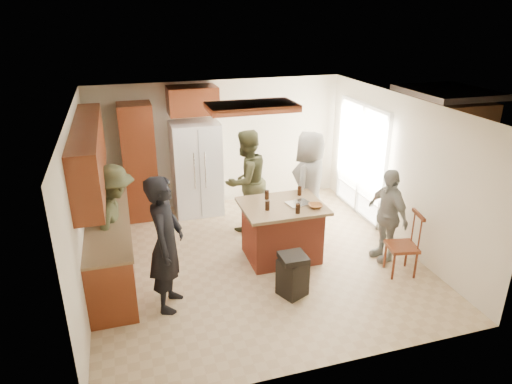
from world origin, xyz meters
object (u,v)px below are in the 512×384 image
object	(u,v)px
person_front_left	(166,244)
kitchen_island	(282,231)
person_behind_left	(246,181)
person_behind_right	(309,183)
spindle_chair	(403,246)
person_side_right	(387,215)
trash_bin	(293,275)
refrigerator	(197,169)
person_counter	(116,222)

from	to	relation	value
person_front_left	kitchen_island	xyz separation A→B (m)	(1.88, 0.78, -0.47)
person_behind_left	person_behind_right	world-z (taller)	person_behind_right
person_behind_left	spindle_chair	distance (m)	2.87
person_side_right	kitchen_island	distance (m)	1.67
trash_bin	spindle_chair	xyz separation A→B (m)	(1.79, 0.05, 0.13)
refrigerator	spindle_chair	xyz separation A→B (m)	(2.56, -3.14, -0.45)
person_side_right	refrigerator	size ratio (longest dim) A/B	0.84
person_front_left	refrigerator	size ratio (longest dim) A/B	1.05
refrigerator	kitchen_island	size ratio (longest dim) A/B	1.41
person_behind_right	kitchen_island	bearing A→B (deg)	-1.32
trash_bin	spindle_chair	bearing A→B (deg)	1.57
person_counter	refrigerator	size ratio (longest dim) A/B	0.96
refrigerator	kitchen_island	distance (m)	2.41
person_behind_right	refrigerator	xyz separation A→B (m)	(-1.74, 1.43, -0.03)
spindle_chair	person_side_right	bearing A→B (deg)	91.94
kitchen_island	spindle_chair	size ratio (longest dim) A/B	1.29
person_counter	spindle_chair	xyz separation A→B (m)	(4.09, -1.23, -0.41)
refrigerator	spindle_chair	distance (m)	4.07
person_front_left	trash_bin	world-z (taller)	person_front_left
kitchen_island	trash_bin	size ratio (longest dim) A/B	2.03
person_behind_left	person_behind_right	size ratio (longest dim) A/B	0.99
person_counter	trash_bin	size ratio (longest dim) A/B	2.75
person_behind_left	trash_bin	bearing A→B (deg)	63.49
person_behind_left	trash_bin	xyz separation A→B (m)	(0.05, -2.21, -0.60)
person_front_left	person_counter	distance (m)	1.20
person_side_right	spindle_chair	size ratio (longest dim) A/B	1.53
person_behind_right	kitchen_island	size ratio (longest dim) A/B	1.45
person_behind_left	person_front_left	bearing A→B (deg)	22.43
person_front_left	person_side_right	bearing A→B (deg)	-65.97
person_behind_left	spindle_chair	size ratio (longest dim) A/B	1.86
refrigerator	person_side_right	bearing A→B (deg)	-46.19
person_front_left	person_side_right	world-z (taller)	person_front_left
person_side_right	spindle_chair	world-z (taller)	person_side_right
person_counter	spindle_chair	distance (m)	4.29
person_behind_right	person_side_right	bearing A→B (deg)	78.62
person_behind_right	refrigerator	distance (m)	2.25
spindle_chair	trash_bin	bearing A→B (deg)	-178.43
person_behind_left	person_behind_right	distance (m)	1.11
person_behind_right	trash_bin	bearing A→B (deg)	16.23
spindle_chair	kitchen_island	bearing A→B (deg)	148.33
person_side_right	person_behind_right	bearing A→B (deg)	-152.68
person_behind_right	person_side_right	distance (m)	1.47
person_front_left	trash_bin	size ratio (longest dim) A/B	2.99
person_behind_left	kitchen_island	distance (m)	1.29
person_behind_left	person_counter	bearing A→B (deg)	-5.35
person_side_right	refrigerator	xyz separation A→B (m)	(-2.54, 2.65, 0.14)
person_behind_left	trash_bin	distance (m)	2.29
person_front_left	person_side_right	size ratio (longest dim) A/B	1.24
spindle_chair	person_front_left	bearing A→B (deg)	176.69
person_behind_left	spindle_chair	world-z (taller)	person_behind_left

